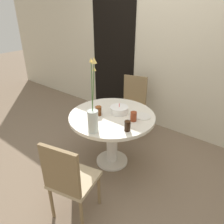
# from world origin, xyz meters

# --- Properties ---
(ground_plane) EXTENTS (16.00, 16.00, 0.00)m
(ground_plane) POSITION_xyz_m (0.00, 0.00, 0.00)
(ground_plane) COLOR #7A6651
(wall_back) EXTENTS (8.00, 0.05, 2.60)m
(wall_back) POSITION_xyz_m (0.00, 1.30, 1.30)
(wall_back) COLOR beige
(wall_back) RESTS_ON ground_plane
(doorway_panel) EXTENTS (0.90, 0.01, 2.05)m
(doorway_panel) POSITION_xyz_m (-0.98, 1.27, 1.02)
(doorway_panel) COLOR black
(doorway_panel) RESTS_ON ground_plane
(dining_table) EXTENTS (1.05, 1.05, 0.71)m
(dining_table) POSITION_xyz_m (0.00, 0.00, 0.56)
(dining_table) COLOR silver
(dining_table) RESTS_ON ground_plane
(chair_right_flank) EXTENTS (0.50, 0.50, 0.90)m
(chair_right_flank) POSITION_xyz_m (-0.28, 0.90, 0.50)
(chair_right_flank) COLOR tan
(chair_right_flank) RESTS_ON ground_plane
(chair_near_front) EXTENTS (0.48, 0.48, 0.90)m
(chair_near_front) POSITION_xyz_m (0.22, -0.91, 0.50)
(chair_near_front) COLOR tan
(chair_near_front) RESTS_ON ground_plane
(birthday_cake) EXTENTS (0.22, 0.22, 0.13)m
(birthday_cake) POSITION_xyz_m (0.03, 0.10, 0.75)
(birthday_cake) COLOR white
(birthday_cake) RESTS_ON dining_table
(flower_vase) EXTENTS (0.16, 0.18, 0.77)m
(flower_vase) POSITION_xyz_m (0.07, -0.41, 0.90)
(flower_vase) COLOR silver
(flower_vase) RESTS_ON dining_table
(side_plate) EXTENTS (0.20, 0.20, 0.01)m
(side_plate) POSITION_xyz_m (0.32, 0.19, 0.72)
(side_plate) COLOR silver
(side_plate) RESTS_ON dining_table
(drink_glass_0) EXTENTS (0.07, 0.07, 0.11)m
(drink_glass_0) POSITION_xyz_m (0.28, 0.04, 0.77)
(drink_glass_0) COLOR maroon
(drink_glass_0) RESTS_ON dining_table
(drink_glass_1) EXTENTS (0.07, 0.07, 0.12)m
(drink_glass_1) POSITION_xyz_m (0.35, -0.18, 0.77)
(drink_glass_1) COLOR black
(drink_glass_1) RESTS_ON dining_table
(drink_glass_2) EXTENTS (0.08, 0.08, 0.11)m
(drink_glass_2) POSITION_xyz_m (-0.13, -0.10, 0.77)
(drink_glass_2) COLOR #51280F
(drink_glass_2) RESTS_ON dining_table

